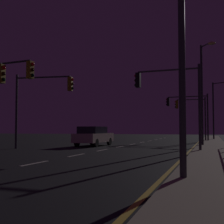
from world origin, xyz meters
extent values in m
plane|color=black|center=(0.00, 17.50, 0.00)|extent=(112.00, 112.00, 0.00)
cube|color=gray|center=(6.78, 17.50, 0.07)|extent=(2.16, 77.00, 0.14)
cube|color=silver|center=(0.00, 9.00, 0.01)|extent=(0.14, 2.00, 0.01)
cube|color=silver|center=(0.00, 13.00, 0.01)|extent=(0.14, 2.00, 0.01)
cube|color=silver|center=(0.00, 17.00, 0.01)|extent=(0.14, 2.00, 0.01)
cube|color=silver|center=(0.00, 21.00, 0.01)|extent=(0.14, 2.00, 0.01)
cube|color=silver|center=(0.00, 25.00, 0.01)|extent=(0.14, 2.00, 0.01)
cube|color=silver|center=(0.00, 29.00, 0.01)|extent=(0.14, 2.00, 0.01)
cube|color=silver|center=(0.00, 33.00, 0.01)|extent=(0.14, 2.00, 0.01)
cube|color=silver|center=(0.00, 37.00, 0.01)|extent=(0.14, 2.00, 0.01)
cube|color=silver|center=(0.00, 41.00, 0.01)|extent=(0.14, 2.00, 0.01)
cube|color=silver|center=(0.00, 45.00, 0.01)|extent=(0.14, 2.00, 0.01)
cube|color=gold|center=(5.45, 22.50, 0.01)|extent=(0.14, 53.00, 0.01)
cube|color=beige|center=(-2.35, 21.52, 0.67)|extent=(2.03, 4.48, 0.70)
cube|color=#1E2328|center=(-2.36, 21.27, 1.29)|extent=(1.72, 2.54, 0.55)
cylinder|color=black|center=(-3.08, 22.96, 0.32)|extent=(0.25, 0.65, 0.64)
cylinder|color=black|center=(-1.48, 22.88, 0.32)|extent=(0.25, 0.65, 0.64)
cylinder|color=black|center=(-3.22, 20.15, 0.32)|extent=(0.25, 0.65, 0.64)
cylinder|color=black|center=(-1.62, 20.07, 0.32)|extent=(0.25, 0.65, 0.64)
cylinder|color=#38383D|center=(6.12, 17.15, 2.71)|extent=(0.16, 0.16, 5.15)
cylinder|color=#4C4C51|center=(4.23, 17.24, 5.04)|extent=(3.80, 0.29, 0.11)
cube|color=black|center=(2.33, 17.33, 4.51)|extent=(0.30, 0.35, 0.95)
sphere|color=red|center=(2.18, 17.34, 4.81)|extent=(0.20, 0.20, 0.20)
sphere|color=black|center=(2.18, 17.34, 4.51)|extent=(0.20, 0.20, 0.20)
sphere|color=black|center=(2.18, 17.34, 4.21)|extent=(0.20, 0.20, 0.20)
cylinder|color=#38383D|center=(-6.30, 16.63, 2.61)|extent=(0.16, 0.16, 5.23)
cylinder|color=#38383D|center=(-4.34, 16.88, 4.98)|extent=(3.93, 0.60, 0.11)
cube|color=olive|center=(-2.38, 17.12, 4.45)|extent=(0.32, 0.37, 0.95)
sphere|color=red|center=(-2.23, 17.14, 4.75)|extent=(0.20, 0.20, 0.20)
sphere|color=black|center=(-2.23, 17.14, 4.45)|extent=(0.20, 0.20, 0.20)
sphere|color=black|center=(-2.23, 17.14, 4.15)|extent=(0.20, 0.20, 0.20)
cylinder|color=#2D3033|center=(6.39, 33.04, 2.68)|extent=(0.16, 0.16, 5.08)
cylinder|color=#38383D|center=(4.26, 33.15, 4.97)|extent=(4.27, 0.33, 0.11)
cube|color=black|center=(2.12, 33.27, 4.44)|extent=(0.30, 0.35, 0.95)
sphere|color=red|center=(1.97, 33.27, 4.74)|extent=(0.20, 0.20, 0.20)
sphere|color=black|center=(1.97, 33.27, 4.44)|extent=(0.20, 0.20, 0.20)
sphere|color=black|center=(1.97, 33.27, 4.14)|extent=(0.20, 0.20, 0.20)
cylinder|color=#2D3033|center=(-4.42, 12.68, 5.10)|extent=(3.82, 0.56, 0.11)
cube|color=olive|center=(-2.51, 12.45, 4.58)|extent=(0.32, 0.37, 0.95)
sphere|color=red|center=(-2.36, 12.43, 4.88)|extent=(0.20, 0.20, 0.20)
sphere|color=black|center=(-2.36, 12.43, 4.58)|extent=(0.20, 0.20, 0.20)
sphere|color=black|center=(-2.36, 12.43, 4.28)|extent=(0.20, 0.20, 0.20)
cylinder|color=#38383D|center=(6.12, 34.15, 2.55)|extent=(0.16, 0.16, 4.81)
cylinder|color=#4C4C51|center=(4.58, 33.98, 4.70)|extent=(3.09, 0.44, 0.11)
cube|color=olive|center=(3.04, 33.81, 4.18)|extent=(0.31, 0.37, 0.95)
sphere|color=red|center=(2.89, 33.80, 4.48)|extent=(0.20, 0.20, 0.20)
sphere|color=black|center=(2.89, 33.80, 4.18)|extent=(0.20, 0.20, 0.20)
sphere|color=black|center=(2.89, 33.80, 3.88)|extent=(0.20, 0.20, 0.20)
cube|color=olive|center=(-3.30, 11.06, 4.17)|extent=(0.30, 0.35, 0.95)
sphere|color=red|center=(-3.14, 11.05, 4.47)|extent=(0.20, 0.20, 0.20)
sphere|color=black|center=(-3.14, 11.05, 4.17)|extent=(0.20, 0.20, 0.20)
sphere|color=black|center=(-3.14, 11.05, 3.87)|extent=(0.20, 0.20, 0.20)
cylinder|color=#2D3033|center=(7.00, 37.78, 3.61)|extent=(0.18, 0.18, 6.94)
cylinder|color=#2D3033|center=(7.76, 37.33, 6.93)|extent=(1.58, 0.99, 0.10)
cylinder|color=#38383D|center=(6.08, 23.39, 4.10)|extent=(0.18, 0.18, 7.92)
cylinder|color=#4C4C51|center=(6.48, 22.75, 7.91)|extent=(0.90, 1.35, 0.10)
ellipsoid|color=#F9D172|center=(6.89, 22.10, 7.81)|extent=(0.56, 0.36, 0.24)
cylinder|color=#38383D|center=(6.07, 6.35, 3.92)|extent=(0.18, 0.18, 7.56)
camera|label=1|loc=(6.79, -1.89, 1.40)|focal=49.41mm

